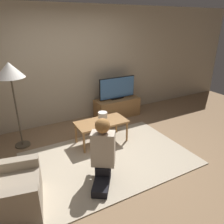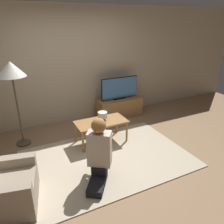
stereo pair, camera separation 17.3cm
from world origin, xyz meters
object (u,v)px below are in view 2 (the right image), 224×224
(coffee_table, at_px, (101,124))
(floor_lamp, at_px, (11,73))
(tv, at_px, (119,88))
(person_kneeling, at_px, (99,150))
(table_lamp, at_px, (103,115))

(coffee_table, height_order, floor_lamp, floor_lamp)
(tv, xyz_separation_m, coffee_table, (-0.93, -0.99, -0.33))
(person_kneeling, bearing_deg, coffee_table, -80.10)
(floor_lamp, xyz_separation_m, table_lamp, (1.46, -0.59, -0.86))
(tv, height_order, person_kneeling, person_kneeling)
(coffee_table, xyz_separation_m, floor_lamp, (-1.41, 0.63, 1.01))
(person_kneeling, bearing_deg, tv, -89.95)
(tv, xyz_separation_m, floor_lamp, (-2.33, -0.37, 0.68))
(table_lamp, bearing_deg, coffee_table, -143.42)
(floor_lamp, relative_size, person_kneeling, 1.61)
(table_lamp, bearing_deg, tv, 47.44)
(floor_lamp, height_order, table_lamp, floor_lamp)
(coffee_table, xyz_separation_m, person_kneeling, (-0.47, -1.01, 0.11))
(coffee_table, bearing_deg, tv, 46.96)
(tv, xyz_separation_m, table_lamp, (-0.88, -0.96, -0.18))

